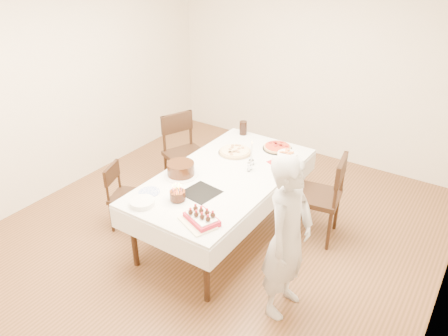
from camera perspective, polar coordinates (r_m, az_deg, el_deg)
The scene contains 22 objects.
floor at distance 4.95m, azimuth -0.98°, elevation -8.53°, with size 5.00×5.00×0.00m, color #50351B.
wall_back at distance 6.37m, azimuth 12.12°, elevation 13.13°, with size 4.50×0.04×2.70m, color beige.
wall_left at distance 5.78m, azimuth -20.12°, elevation 10.45°, with size 0.04×5.00×2.70m, color beige.
dining_table at distance 4.75m, azimuth -0.00°, elevation -4.75°, with size 1.14×2.14×0.75m, color silver.
chair_right_savory at distance 4.76m, azimuth 12.06°, elevation -3.64°, with size 0.51×0.51×0.99m, color black, non-canonical shape.
chair_left_savory at distance 5.50m, azimuth -4.93°, elevation 1.66°, with size 0.51×0.51×1.01m, color black, non-canonical shape.
chair_left_dessert at distance 4.97m, azimuth -12.40°, elevation -3.69°, with size 0.39×0.39×0.77m, color black, non-canonical shape.
person at distance 3.68m, azimuth 8.32°, elevation -9.07°, with size 0.55×0.36×1.51m, color #BDB8B2.
pizza_white at distance 4.97m, azimuth 1.46°, elevation 2.16°, with size 0.39×0.39×0.04m, color beige.
pizza_pepperoni at distance 5.11m, azimuth 6.97°, elevation 2.70°, with size 0.34×0.34×0.04m, color red.
red_placemat at distance 4.81m, azimuth 7.61°, elevation 0.62°, with size 0.25×0.25×0.01m, color #B21E1E.
pasta_bowl at distance 4.88m, azimuth 8.25°, elevation 1.59°, with size 0.22×0.22×0.07m, color white.
taper_candle at distance 4.69m, azimuth 3.62°, elevation 2.00°, with size 0.06×0.06×0.28m, color white.
shaker_pair at distance 4.59m, azimuth 3.26°, elevation 0.13°, with size 0.09×0.09×0.10m, color white, non-canonical shape.
cola_glass at distance 5.43m, azimuth 2.52°, elevation 5.24°, with size 0.09×0.09×0.17m, color black.
layer_cake at distance 4.53m, azimuth -5.66°, elevation -0.15°, with size 0.36×0.36×0.14m, color black.
cake_board at distance 4.25m, azimuth -3.04°, elevation -3.24°, with size 0.32×0.32×0.01m, color black.
birthday_cake at distance 4.11m, azimuth -6.11°, elevation -3.16°, with size 0.15×0.15×0.15m, color #34160E.
strawberry_box at distance 3.82m, azimuth -2.92°, elevation -6.56°, with size 0.31×0.21×0.08m, color #A51224, non-canonical shape.
box_lid at distance 3.82m, azimuth -3.46°, elevation -7.27°, with size 0.33×0.22×0.03m, color beige.
plate_stack at distance 4.12m, azimuth -10.63°, elevation -4.45°, with size 0.23×0.23×0.05m, color white.
china_plate at distance 4.30m, azimuth -9.74°, elevation -3.11°, with size 0.21×0.21×0.01m, color white.
Camera 1 is at (2.26, -3.23, 2.99)m, focal length 35.00 mm.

